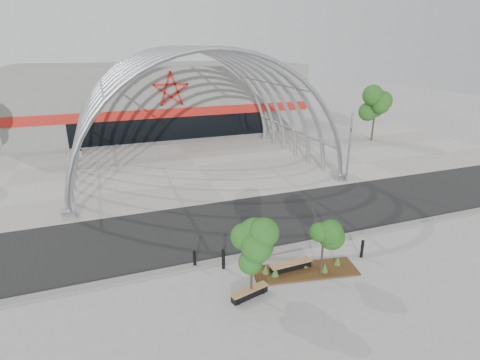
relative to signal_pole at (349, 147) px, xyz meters
The scene contains 18 objects.
ground 12.94m from the signal_pole, 143.82° to the right, with size 140.00×140.00×0.00m, color gray.
road 11.29m from the signal_pole, 158.81° to the right, with size 140.00×7.00×0.02m, color black.
forecourt 13.29m from the signal_pole, 141.67° to the left, with size 60.00×17.00×0.04m, color #A29C92.
kerb 13.07m from the signal_pole, 142.92° to the right, with size 60.00×0.50×0.12m, color slate.
arena_building 27.95m from the signal_pole, 111.39° to the left, with size 34.00×15.24×8.00m.
vault_canopy 13.29m from the signal_pole, 141.67° to the left, with size 20.80×15.80×20.36m.
planting_bed 13.81m from the signal_pole, 133.33° to the right, with size 5.16×2.36×0.53m.
signal_pole is the anchor object (origin of this frame).
street_tree_0 16.31m from the signal_pole, 139.06° to the right, with size 1.51×1.51×3.44m.
street_tree_1 13.57m from the signal_pole, 129.91° to the right, with size 1.28×1.28×3.03m.
bench_0 16.63m from the signal_pole, 139.13° to the right, with size 1.81×0.82×0.37m.
bench_1 13.97m from the signal_pole, 135.82° to the right, with size 2.13×0.55×0.44m.
bollard_0 16.22m from the signal_pole, 151.38° to the right, with size 0.14×0.14×0.88m, color black.
bollard_1 15.42m from the signal_pole, 147.15° to the right, with size 0.16×0.16×1.02m, color black.
bollard_2 14.24m from the signal_pole, 142.89° to the right, with size 0.15×0.15×0.94m, color black.
bollard_3 10.04m from the signal_pole, 130.19° to the right, with size 0.18×0.18×1.10m, color black.
bollard_4 11.60m from the signal_pole, 121.19° to the right, with size 0.15×0.15×0.95m, color black.
bg_tree_1 15.17m from the signal_pole, 44.29° to the left, with size 2.70×2.70×5.91m.
Camera 1 is at (-7.23, -15.76, 10.20)m, focal length 28.00 mm.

